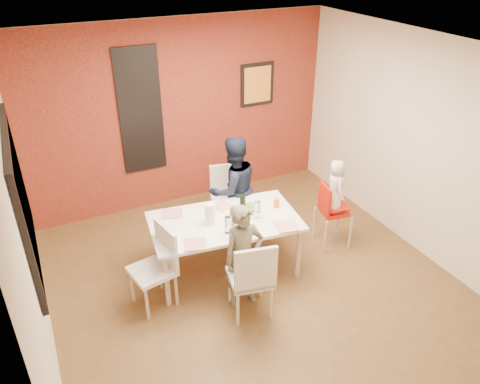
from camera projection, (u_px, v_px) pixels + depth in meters
name	position (u px, v px, depth m)	size (l,w,h in m)	color
ground	(251.00, 279.00, 5.63)	(4.50, 4.50, 0.00)	brown
ceiling	(254.00, 50.00, 4.31)	(4.50, 4.50, 0.02)	silver
wall_back	(182.00, 114.00, 6.74)	(4.50, 0.02, 2.70)	beige
wall_front	(401.00, 318.00, 3.20)	(4.50, 0.02, 2.70)	beige
wall_left	(25.00, 231.00, 4.12)	(0.02, 4.50, 2.70)	beige
wall_right	(413.00, 144.00, 5.82)	(0.02, 4.50, 2.70)	beige
brick_accent_wall	(182.00, 115.00, 6.72)	(4.50, 0.02, 2.70)	maroon
picture_window_frame	(22.00, 200.00, 4.19)	(0.05, 1.70, 1.30)	black
picture_window_pane	(24.00, 200.00, 4.20)	(0.02, 1.55, 1.15)	black
glassblock_strip	(140.00, 111.00, 6.41)	(0.55, 0.03, 1.70)	silver
glassblock_surround	(141.00, 111.00, 6.41)	(0.60, 0.03, 1.76)	black
art_print_frame	(257.00, 84.00, 7.01)	(0.54, 0.03, 0.64)	black
art_print_canvas	(258.00, 85.00, 7.00)	(0.44, 0.01, 0.54)	gold
dining_table	(225.00, 225.00, 5.48)	(1.83, 1.16, 0.72)	white
chair_near	(252.00, 276.00, 4.84)	(0.52, 0.52, 0.96)	beige
chair_far	(227.00, 195.00, 6.38)	(0.51, 0.51, 0.92)	white
chair_left	(158.00, 262.00, 5.06)	(0.51, 0.51, 0.94)	white
high_chair	(331.00, 209.00, 5.99)	(0.44, 0.44, 0.91)	red
child_near	(244.00, 257.00, 5.00)	(0.45, 0.29, 1.22)	brown
child_far	(233.00, 189.00, 6.08)	(0.70, 0.55, 1.45)	black
toddler	(335.00, 186.00, 5.83)	(0.34, 0.22, 0.69)	silver
plate_near_left	(195.00, 244.00, 5.01)	(0.23, 0.23, 0.01)	white
plate_far_mid	(223.00, 206.00, 5.72)	(0.21, 0.21, 0.01)	white
plate_near_right	(286.00, 226.00, 5.32)	(0.24, 0.24, 0.01)	white
plate_far_left	(172.00, 213.00, 5.56)	(0.24, 0.24, 0.01)	white
salad_bowl_a	(238.00, 221.00, 5.38)	(0.21, 0.21, 0.05)	white
salad_bowl_b	(251.00, 207.00, 5.66)	(0.22, 0.22, 0.05)	silver
wine_bottle	(243.00, 205.00, 5.48)	(0.07, 0.07, 0.26)	black
wine_glass_a	(228.00, 225.00, 5.18)	(0.07, 0.07, 0.20)	silver
wine_glass_b	(257.00, 210.00, 5.44)	(0.07, 0.07, 0.21)	white
paper_towel_roll	(210.00, 214.00, 5.32)	(0.11, 0.11, 0.26)	white
condiment_red	(234.00, 213.00, 5.44)	(0.04, 0.04, 0.15)	red
condiment_green	(231.00, 213.00, 5.43)	(0.04, 0.04, 0.15)	#316A23
condiment_brown	(233.00, 211.00, 5.50)	(0.03, 0.03, 0.13)	brown
sippy_cup	(276.00, 203.00, 5.68)	(0.07, 0.07, 0.12)	orange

